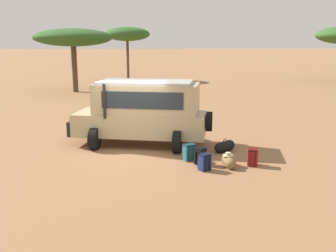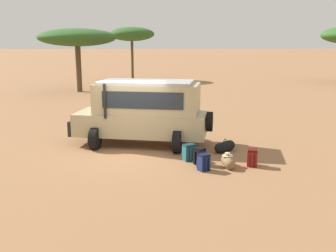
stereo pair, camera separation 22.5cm
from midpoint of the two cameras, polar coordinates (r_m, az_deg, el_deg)
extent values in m
plane|color=#936642|center=(14.11, -5.97, -3.84)|extent=(320.00, 320.00, 0.00)
cube|color=tan|center=(14.99, -4.39, 0.40)|extent=(5.19, 2.89, 0.84)
cube|color=tan|center=(14.77, -3.50, 4.05)|extent=(4.11, 2.55, 1.10)
cube|color=#232D38|center=(15.16, -9.16, 3.94)|extent=(0.39, 1.54, 0.77)
cube|color=#232D38|center=(13.89, -4.27, 3.71)|extent=(2.88, 0.66, 0.60)
cube|color=#232D38|center=(15.64, -2.82, 4.71)|extent=(2.88, 0.66, 0.60)
cube|color=#B7B7B7|center=(14.70, -3.73, 6.37)|extent=(3.71, 2.40, 0.10)
cube|color=black|center=(15.79, -13.51, 0.07)|extent=(0.50, 1.61, 0.56)
cylinder|color=black|center=(14.19, -9.67, 3.55)|extent=(0.10, 0.10, 1.25)
cylinder|color=black|center=(14.60, -11.03, -1.83)|extent=(0.44, 0.84, 0.80)
cylinder|color=black|center=(16.39, -8.80, -0.18)|extent=(0.44, 0.84, 0.80)
cylinder|color=black|center=(13.90, 0.88, -2.31)|extent=(0.44, 0.84, 0.80)
cylinder|color=black|center=(15.77, 1.81, -0.54)|extent=(0.44, 0.84, 0.80)
cylinder|color=black|center=(14.62, 5.55, 0.66)|extent=(0.37, 0.77, 0.74)
cube|color=navy|center=(12.15, 4.81, -5.39)|extent=(0.41, 0.38, 0.46)
cube|color=navy|center=(12.29, 4.32, -5.44)|extent=(0.25, 0.19, 0.25)
cube|color=black|center=(12.07, 4.83, -4.22)|extent=(0.40, 0.39, 0.07)
cylinder|color=black|center=(11.99, 4.98, -5.63)|extent=(0.04, 0.04, 0.39)
cylinder|color=black|center=(12.08, 5.52, -5.51)|extent=(0.04, 0.04, 0.39)
cube|color=#235B6B|center=(13.09, 2.59, -3.96)|extent=(0.46, 0.40, 0.49)
cube|color=#235B6B|center=(13.24, 2.20, -4.05)|extent=(0.29, 0.20, 0.27)
cube|color=#13323A|center=(13.02, 2.61, -2.80)|extent=(0.44, 0.40, 0.07)
cylinder|color=#13323A|center=(12.93, 2.63, -4.17)|extent=(0.04, 0.04, 0.42)
cylinder|color=#13323A|center=(13.02, 3.26, -4.06)|extent=(0.04, 0.04, 0.42)
cube|color=maroon|center=(12.80, 11.68, -4.60)|extent=(0.38, 0.37, 0.49)
cube|color=maroon|center=(13.00, 11.65, -4.61)|extent=(0.25, 0.13, 0.27)
cube|color=#4D100E|center=(12.72, 11.73, -3.41)|extent=(0.37, 0.38, 0.07)
cylinder|color=#4D100E|center=(12.63, 11.37, -4.81)|extent=(0.04, 0.04, 0.42)
cylinder|color=#4D100E|center=(12.64, 12.02, -4.84)|extent=(0.04, 0.04, 0.42)
cube|color=black|center=(12.68, 4.21, -4.53)|extent=(0.39, 0.40, 0.49)
cube|color=black|center=(12.81, 4.71, -4.64)|extent=(0.21, 0.23, 0.27)
cube|color=black|center=(12.60, 4.23, -3.33)|extent=(0.39, 0.40, 0.07)
cylinder|color=black|center=(12.62, 3.52, -4.60)|extent=(0.04, 0.04, 0.42)
cylinder|color=black|center=(12.53, 3.99, -4.73)|extent=(0.04, 0.04, 0.42)
cylinder|color=brown|center=(12.58, 8.29, -5.15)|extent=(0.36, 0.52, 0.33)
sphere|color=brown|center=(12.82, 8.00, -4.81)|extent=(0.32, 0.32, 0.32)
sphere|color=brown|center=(12.35, 8.59, -5.50)|extent=(0.32, 0.32, 0.32)
torus|color=#493721|center=(12.53, 8.32, -4.34)|extent=(0.03, 0.17, 0.16)
cylinder|color=beige|center=(12.62, 8.20, -4.24)|extent=(0.34, 0.34, 0.02)
cylinder|color=beige|center=(12.61, 8.21, -4.03)|extent=(0.17, 0.17, 0.09)
cylinder|color=black|center=(14.27, 7.77, -2.94)|extent=(0.70, 0.68, 0.37)
sphere|color=black|center=(14.50, 8.50, -2.71)|extent=(0.36, 0.36, 0.36)
sphere|color=black|center=(14.03, 7.01, -3.18)|extent=(0.36, 0.36, 0.36)
torus|color=black|center=(14.21, 7.79, -2.16)|extent=(0.14, 0.13, 0.16)
cylinder|color=brown|center=(31.06, -13.60, 8.08)|extent=(0.40, 0.40, 3.53)
ellipsoid|color=#2D5623|center=(30.99, -13.82, 12.38)|extent=(5.90, 5.63, 1.33)
cylinder|color=brown|center=(39.63, -6.01, 9.48)|extent=(0.26, 0.26, 3.89)
ellipsoid|color=#2D5623|center=(39.58, -6.10, 13.13)|extent=(4.43, 4.19, 1.36)
camera|label=1|loc=(0.11, -90.47, -0.10)|focal=42.00mm
camera|label=2|loc=(0.11, 89.53, 0.10)|focal=42.00mm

